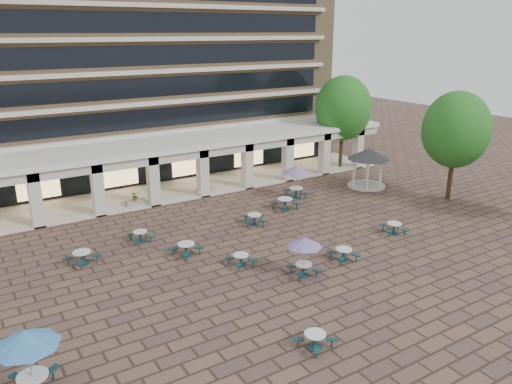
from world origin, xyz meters
TOP-DOWN VIEW (x-y plane):
  - ground at (0.00, 0.00)m, footprint 120.00×120.00m
  - apartment_building at (0.00, 25.47)m, footprint 40.00×15.50m
  - retail_arcade at (0.00, 14.80)m, footprint 42.00×6.60m
  - picnic_table_1 at (-2.99, -8.69)m, footprint 1.81×1.81m
  - picnic_table_3 at (3.82, -2.83)m, footprint 1.75×1.75m
  - picnic_table_4 at (-13.68, -5.43)m, footprint 2.39×2.39m
  - picnic_table_5 at (-1.70, -0.22)m, footprint 1.60×1.60m
  - picnic_table_6 at (0.63, -3.13)m, footprint 1.97×1.97m
  - picnic_table_7 at (9.42, -1.51)m, footprint 2.00×2.00m
  - picnic_table_8 at (-9.43, 4.82)m, footprint 2.16×2.16m
  - picnic_table_9 at (-5.44, 6.23)m, footprint 1.61×1.61m
  - picnic_table_10 at (2.36, 4.82)m, footprint 2.04×2.04m
  - picnic_table_11 at (8.34, 8.07)m, footprint 2.33×2.33m
  - picnic_table_12 at (-3.81, 2.71)m, footprint 2.10×2.10m
  - picnic_table_13 at (5.96, 6.25)m, footprint 2.04×2.04m
  - gazebo at (15.36, 7.25)m, footprint 3.61×3.61m
  - tree_east_a at (18.50, 1.25)m, footprint 5.20×5.20m
  - tree_east_c at (17.57, 13.24)m, footprint 5.39×5.39m
  - planter_left at (-3.45, 12.90)m, footprint 1.50×0.60m
  - planter_right at (2.55, 12.90)m, footprint 1.50×0.67m

SIDE VIEW (x-z plane):
  - ground at x=0.00m, z-range 0.00..0.00m
  - picnic_table_5 at x=-1.70m, z-range 0.07..0.75m
  - picnic_table_9 at x=-5.44m, z-range 0.07..0.76m
  - picnic_table_1 at x=-2.99m, z-range 0.07..0.77m
  - picnic_table_3 at x=3.82m, z-range 0.07..0.80m
  - picnic_table_7 at x=9.42m, z-range 0.07..0.80m
  - picnic_table_10 at x=2.36m, z-range 0.07..0.82m
  - planter_right at x=2.55m, z-range -0.14..1.05m
  - picnic_table_12 at x=-3.81m, z-range 0.08..0.86m
  - picnic_table_8 at x=-9.43m, z-range 0.08..0.86m
  - planter_left at x=-3.45m, z-range -0.14..1.09m
  - picnic_table_13 at x=5.96m, z-range 0.08..0.94m
  - picnic_table_6 at x=0.63m, z-range 0.79..3.07m
  - picnic_table_11 at x=8.34m, z-range 0.94..3.63m
  - picnic_table_4 at x=-13.68m, z-range 0.96..3.72m
  - gazebo at x=15.36m, z-range 0.85..4.21m
  - retail_arcade at x=0.00m, z-range 0.80..5.20m
  - tree_east_a at x=18.50m, z-range 1.33..9.98m
  - tree_east_c at x=17.57m, z-range 1.38..10.36m
  - apartment_building at x=0.00m, z-range 0.00..25.20m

